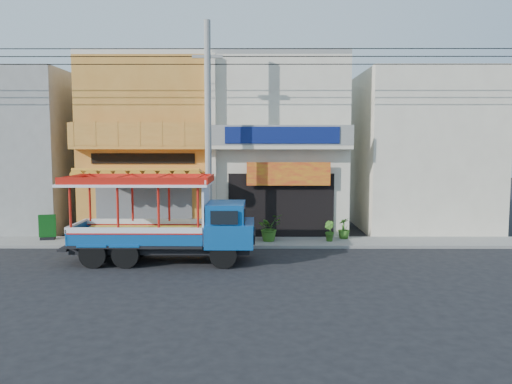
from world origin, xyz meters
TOP-DOWN VIEW (x-y plane):
  - ground at (0.00, 0.00)m, footprint 90.00×90.00m
  - sidewalk at (0.00, 4.00)m, footprint 30.00×2.00m
  - shophouse_left at (-4.00, 7.96)m, footprint 6.00×7.50m
  - shophouse_right at (2.00, 7.96)m, footprint 6.00×6.75m
  - party_pilaster at (-1.00, 4.85)m, footprint 0.35×0.30m
  - filler_building_left at (-11.00, 8.00)m, footprint 6.00×6.00m
  - filler_building_right at (9.00, 8.00)m, footprint 6.00×6.00m
  - utility_pole at (-0.85, 3.30)m, footprint 28.00×0.26m
  - songthaew_truck at (-1.93, 0.71)m, footprint 6.62×2.29m
  - green_sign at (-7.98, 4.26)m, footprint 0.70×0.44m
  - potted_plant_a at (1.46, 4.00)m, footprint 1.35×1.32m
  - potted_plant_b at (3.97, 3.99)m, footprint 0.54×0.58m
  - potted_plant_c at (4.69, 4.55)m, footprint 0.71×0.71m

SIDE VIEW (x-z plane):
  - ground at x=0.00m, z-range 0.00..0.00m
  - sidewalk at x=0.00m, z-range 0.00..0.12m
  - potted_plant_b at x=3.97m, z-range 0.12..0.96m
  - potted_plant_c at x=4.69m, z-range 0.12..1.01m
  - green_sign at x=-7.98m, z-range 0.03..1.11m
  - potted_plant_a at x=1.46m, z-range 0.12..1.26m
  - songthaew_truck at x=-1.93m, z-range -0.06..3.03m
  - filler_building_left at x=-11.00m, z-range 0.00..7.60m
  - filler_building_right at x=9.00m, z-range 0.00..7.60m
  - party_pilaster at x=-1.00m, z-range 0.00..8.00m
  - shophouse_right at x=2.00m, z-range -0.01..8.23m
  - shophouse_left at x=-4.00m, z-range -0.01..8.23m
  - utility_pole at x=-0.85m, z-range 0.53..9.53m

